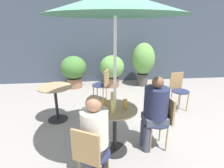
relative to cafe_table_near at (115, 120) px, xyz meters
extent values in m
plane|color=gray|center=(0.14, 0.00, -0.55)|extent=(20.00, 20.00, 0.00)
cube|color=#3D4756|center=(0.14, 3.81, 0.95)|extent=(10.00, 0.06, 3.00)
cylinder|color=black|center=(0.00, 0.00, -0.54)|extent=(0.41, 0.41, 0.01)
cylinder|color=black|center=(0.00, 0.00, -0.17)|extent=(0.06, 0.06, 0.72)
cylinder|color=#997F5B|center=(0.00, 0.00, 0.20)|extent=(0.68, 0.68, 0.02)
cylinder|color=black|center=(-1.10, 1.10, -0.54)|extent=(0.41, 0.41, 0.01)
cylinder|color=black|center=(-1.10, 1.10, -0.17)|extent=(0.06, 0.06, 0.72)
cylinder|color=#997F5B|center=(-1.10, 1.10, 0.20)|extent=(0.68, 0.68, 0.02)
cylinder|color=#232847|center=(-0.32, -0.60, -0.08)|extent=(0.40, 0.40, 0.02)
cylinder|color=#9E7A4C|center=(-0.38, -0.42, -0.32)|extent=(0.02, 0.02, 0.45)
cylinder|color=#9E7A4C|center=(-0.15, -0.55, -0.32)|extent=(0.02, 0.02, 0.45)
cube|color=#9E7A4C|center=(-0.41, -0.76, 0.13)|extent=(0.32, 0.19, 0.40)
cylinder|color=#232847|center=(0.68, 0.02, -0.08)|extent=(0.40, 0.40, 0.02)
cylinder|color=#9E7A4C|center=(0.82, -0.11, -0.32)|extent=(0.02, 0.02, 0.45)
cylinder|color=#9E7A4C|center=(0.81, 0.16, -0.32)|extent=(0.02, 0.02, 0.45)
cylinder|color=#9E7A4C|center=(0.55, -0.11, -0.32)|extent=(0.02, 0.02, 0.45)
cylinder|color=#9E7A4C|center=(0.55, 0.15, -0.32)|extent=(0.02, 0.02, 0.45)
cube|color=#9E7A4C|center=(0.86, 0.03, 0.13)|extent=(0.04, 0.34, 0.40)
cylinder|color=#232847|center=(1.71, 1.30, -0.08)|extent=(0.40, 0.40, 0.02)
cylinder|color=#9E7A4C|center=(1.81, 1.46, -0.32)|extent=(0.02, 0.02, 0.45)
cylinder|color=#9E7A4C|center=(1.55, 1.41, -0.32)|extent=(0.02, 0.02, 0.45)
cylinder|color=#9E7A4C|center=(1.86, 1.20, -0.32)|extent=(0.02, 0.02, 0.45)
cylinder|color=#9E7A4C|center=(1.61, 1.15, -0.32)|extent=(0.02, 0.02, 0.45)
cube|color=#9E7A4C|center=(1.67, 1.48, 0.13)|extent=(0.34, 0.10, 0.40)
cylinder|color=#232847|center=(-0.16, 1.96, -0.08)|extent=(0.40, 0.40, 0.02)
cylinder|color=#9E7A4C|center=(-0.08, 1.79, -0.32)|extent=(0.02, 0.02, 0.45)
cylinder|color=#9E7A4C|center=(0.02, 2.03, -0.32)|extent=(0.02, 0.02, 0.45)
cylinder|color=#9E7A4C|center=(-0.33, 1.88, -0.32)|extent=(0.02, 0.02, 0.45)
cylinder|color=#9E7A4C|center=(-0.23, 2.13, -0.32)|extent=(0.02, 0.02, 0.45)
cube|color=#9E7A4C|center=(0.01, 1.89, 0.13)|extent=(0.16, 0.33, 0.40)
cylinder|color=#2D2D33|center=(-0.18, -0.49, -0.32)|extent=(0.10, 0.10, 0.45)
cylinder|color=#2D2D33|center=(-0.31, -0.42, -0.32)|extent=(0.10, 0.10, 0.45)
cube|color=#2D2D33|center=(-0.30, -0.57, -0.02)|extent=(0.39, 0.40, 0.10)
cylinder|color=beige|center=(-0.30, -0.57, 0.25)|extent=(0.33, 0.33, 0.44)
sphere|color=#9E7051|center=(-0.30, -0.57, 0.56)|extent=(0.19, 0.19, 0.19)
cylinder|color=#42475B|center=(0.50, 0.10, -0.32)|extent=(0.11, 0.11, 0.45)
cylinder|color=#42475B|center=(0.50, -0.07, -0.32)|extent=(0.11, 0.11, 0.45)
cube|color=#42475B|center=(0.64, 0.02, -0.02)|extent=(0.36, 0.33, 0.11)
cylinder|color=#232847|center=(0.64, 0.02, 0.27)|extent=(0.37, 0.37, 0.46)
sphere|color=brown|center=(0.64, 0.02, 0.59)|extent=(0.18, 0.18, 0.18)
cylinder|color=#DBC65B|center=(-0.02, 0.15, 0.31)|extent=(0.06, 0.06, 0.20)
cylinder|color=#B28433|center=(-0.15, 0.00, 0.29)|extent=(0.06, 0.06, 0.16)
cylinder|color=#DBC65B|center=(-0.05, -0.15, 0.30)|extent=(0.06, 0.06, 0.19)
cylinder|color=#B28433|center=(0.15, -0.05, 0.28)|extent=(0.06, 0.06, 0.16)
cylinder|color=#93664C|center=(-0.95, 3.20, -0.40)|extent=(0.48, 0.48, 0.30)
ellipsoid|color=#427533|center=(-0.95, 3.20, 0.12)|extent=(0.81, 0.81, 0.73)
cylinder|color=#93664C|center=(0.29, 3.17, -0.40)|extent=(0.47, 0.47, 0.30)
ellipsoid|color=#609947|center=(0.29, 3.17, 0.12)|extent=(0.79, 0.79, 0.73)
cylinder|color=#47423D|center=(1.32, 3.18, -0.35)|extent=(0.36, 0.36, 0.40)
ellipsoid|color=#609947|center=(1.32, 3.18, 0.36)|extent=(0.74, 0.74, 1.02)
cylinder|color=silver|center=(0.00, 0.00, 0.62)|extent=(0.04, 0.04, 2.33)
cone|color=#33664C|center=(0.00, 0.00, 1.64)|extent=(1.80, 1.80, 0.28)
camera|label=1|loc=(-0.28, -2.34, 1.38)|focal=28.00mm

